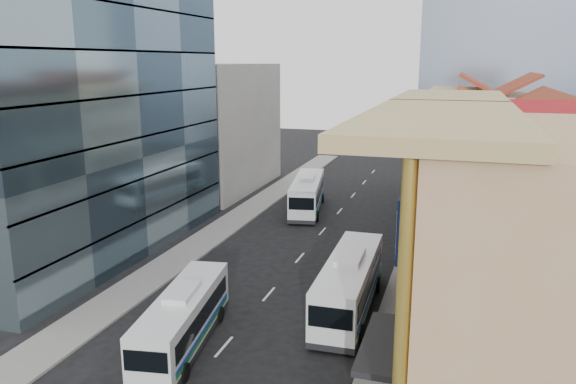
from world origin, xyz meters
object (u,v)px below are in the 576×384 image
(bus_left_far, at_px, (307,193))
(bus_left_near, at_px, (183,317))
(office_tower, at_px, (64,51))
(bus_right, at_px, (349,283))
(shophouse_tan, at_px, (537,293))

(bus_left_far, bearing_deg, bus_left_near, -97.77)
(office_tower, relative_size, bus_right, 2.73)
(shophouse_tan, bearing_deg, office_tower, 155.70)
(shophouse_tan, height_order, office_tower, office_tower)
(office_tower, relative_size, bus_left_far, 2.71)
(bus_left_far, relative_size, bus_right, 1.01)
(shophouse_tan, xyz_separation_m, bus_left_far, (-17.09, 30.21, -4.23))
(bus_left_near, bearing_deg, shophouse_tan, -17.79)
(bus_left_near, distance_m, bus_left_far, 27.71)
(shophouse_tan, height_order, bus_left_near, shophouse_tan)
(shophouse_tan, distance_m, bus_left_far, 34.97)
(shophouse_tan, xyz_separation_m, bus_right, (-8.72, 9.13, -4.24))
(office_tower, bearing_deg, shophouse_tan, -24.30)
(shophouse_tan, relative_size, bus_left_near, 1.44)
(office_tower, distance_m, bus_left_far, 25.13)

